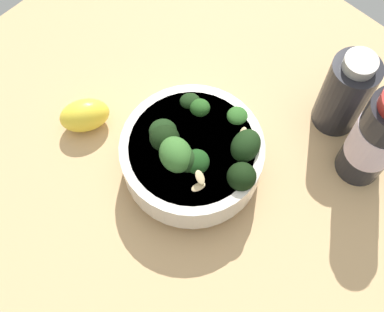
# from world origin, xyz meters

# --- Properties ---
(ground_plane) EXTENTS (0.71, 0.71, 0.04)m
(ground_plane) POSITION_xyz_m (0.00, 0.00, -0.02)
(ground_plane) COLOR tan
(bowl_of_broccoli) EXTENTS (0.19, 0.18, 0.11)m
(bowl_of_broccoli) POSITION_xyz_m (0.05, -0.03, 0.05)
(bowl_of_broccoli) COLOR silver
(bowl_of_broccoli) RESTS_ON ground_plane
(lemon_wedge) EXTENTS (0.07, 0.08, 0.05)m
(lemon_wedge) POSITION_xyz_m (-0.10, -0.09, 0.03)
(lemon_wedge) COLOR yellow
(lemon_wedge) RESTS_ON ground_plane
(bottle_tall) EXTENTS (0.06, 0.06, 0.14)m
(bottle_tall) POSITION_xyz_m (0.14, 0.17, 0.06)
(bottle_tall) COLOR black
(bottle_tall) RESTS_ON ground_plane
(bottle_short) EXTENTS (0.06, 0.06, 0.17)m
(bottle_short) POSITION_xyz_m (0.21, 0.13, 0.08)
(bottle_short) COLOR black
(bottle_short) RESTS_ON ground_plane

